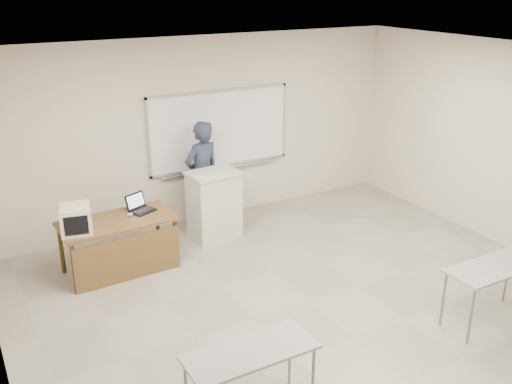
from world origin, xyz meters
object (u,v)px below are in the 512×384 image
instructor_desk (121,236)px  keyboard (207,175)px  crt_monitor (76,219)px  presenter (202,175)px  mouse (130,214)px  laptop (141,207)px  whiteboard (220,130)px  podium (214,205)px

instructor_desk → keyboard: (1.45, 0.31, 0.52)m
crt_monitor → presenter: presenter is taller
presenter → keyboard: bearing=59.6°
mouse → laptop: bearing=39.1°
whiteboard → presenter: whiteboard is taller
whiteboard → laptop: whiteboard is taller
laptop → mouse: (-0.20, -0.11, -0.04)m
instructor_desk → crt_monitor: size_ratio=3.53×
whiteboard → laptop: size_ratio=7.67×
instructor_desk → mouse: (0.20, 0.16, 0.21)m
whiteboard → podium: 1.31m
crt_monitor → laptop: bearing=28.3°
whiteboard → presenter: 0.83m
podium → crt_monitor: (-2.15, -0.44, 0.39)m
mouse → keyboard: (1.25, 0.15, 0.31)m
podium → presenter: 0.57m
podium → mouse: (-1.40, -0.27, 0.23)m
laptop → keyboard: keyboard is taller
crt_monitor → mouse: size_ratio=4.73×
whiteboard → podium: size_ratio=2.32×
crt_monitor → presenter: bearing=34.3°
crt_monitor → keyboard: size_ratio=0.96×
instructor_desk → crt_monitor: (-0.55, -0.01, 0.37)m
whiteboard → crt_monitor: bearing=-155.5°
mouse → presenter: bearing=38.4°
instructor_desk → podium: 1.66m
podium → laptop: bearing=-176.9°
laptop → presenter: 1.37m
instructor_desk → keyboard: bearing=9.5°
whiteboard → laptop: (-1.70, -0.93, -0.67)m
keyboard → presenter: size_ratio=0.26×
presenter → mouse: bearing=12.7°
laptop → mouse: laptop is taller
podium → crt_monitor: 2.23m
mouse → presenter: size_ratio=0.05×
whiteboard → podium: (-0.50, -0.77, -0.94)m
laptop → crt_monitor: bearing=173.3°
instructor_desk → laptop: (0.40, 0.27, 0.25)m
crt_monitor → keyboard: (2.00, 0.32, 0.16)m
whiteboard → podium: whiteboard is taller
crt_monitor → laptop: 1.00m
podium → keyboard: size_ratio=2.38×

